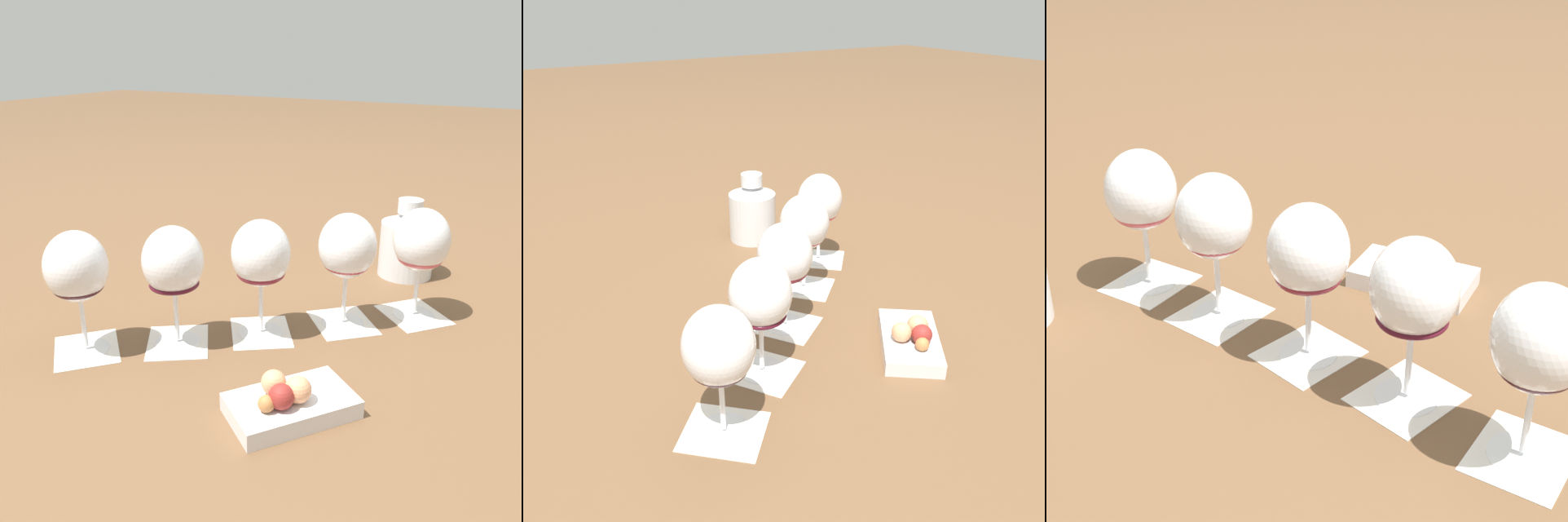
{
  "view_description": "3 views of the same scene",
  "coord_description": "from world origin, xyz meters",
  "views": [
    {
      "loc": [
        -0.41,
        0.71,
        0.45
      ],
      "look_at": [
        0.0,
        -0.0,
        0.13
      ],
      "focal_mm": 38.0,
      "sensor_mm": 36.0,
      "label": 1
    },
    {
      "loc": [
        0.45,
        0.72,
        0.55
      ],
      "look_at": [
        0.0,
        -0.0,
        0.13
      ],
      "focal_mm": 38.0,
      "sensor_mm": 36.0,
      "label": 2
    },
    {
      "loc": [
        0.79,
        -0.13,
        0.56
      ],
      "look_at": [
        0.0,
        -0.0,
        0.13
      ],
      "focal_mm": 55.0,
      "sensor_mm": 36.0,
      "label": 3
    }
  ],
  "objects": [
    {
      "name": "wine_glass_0",
      "position": [
        -0.21,
        -0.19,
        0.13
      ],
      "size": [
        0.1,
        0.1,
        0.2
      ],
      "color": "white",
      "rests_on": "tasting_card_0"
    },
    {
      "name": "wine_glass_4",
      "position": [
        0.21,
        0.19,
        0.13
      ],
      "size": [
        0.1,
        0.1,
        0.2
      ],
      "color": "white",
      "rests_on": "tasting_card_4"
    },
    {
      "name": "tasting_card_1",
      "position": [
        -0.11,
        -0.1,
        0.0
      ],
      "size": [
        0.15,
        0.15,
        0.0
      ],
      "color": "silver",
      "rests_on": "ground_plane"
    },
    {
      "name": "snack_dish",
      "position": [
        -0.14,
        0.17,
        0.02
      ],
      "size": [
        0.17,
        0.19,
        0.06
      ],
      "color": "silver",
      "rests_on": "ground_plane"
    },
    {
      "name": "ground_plane",
      "position": [
        0.0,
        0.0,
        0.0
      ],
      "size": [
        8.0,
        8.0,
        0.0
      ],
      "primitive_type": "plane",
      "color": "brown"
    },
    {
      "name": "wine_glass_1",
      "position": [
        -0.11,
        -0.1,
        0.13
      ],
      "size": [
        0.1,
        0.1,
        0.2
      ],
      "color": "white",
      "rests_on": "tasting_card_1"
    },
    {
      "name": "tasting_card_2",
      "position": [
        0.0,
        0.0,
        0.0
      ],
      "size": [
        0.14,
        0.15,
        0.0
      ],
      "color": "silver",
      "rests_on": "ground_plane"
    },
    {
      "name": "tasting_card_4",
      "position": [
        0.21,
        0.19,
        0.0
      ],
      "size": [
        0.15,
        0.15,
        0.0
      ],
      "color": "silver",
      "rests_on": "ground_plane"
    },
    {
      "name": "tasting_card_3",
      "position": [
        0.1,
        0.1,
        0.0
      ],
      "size": [
        0.14,
        0.15,
        0.0
      ],
      "color": "silver",
      "rests_on": "ground_plane"
    },
    {
      "name": "tasting_card_0",
      "position": [
        -0.21,
        -0.19,
        0.0
      ],
      "size": [
        0.15,
        0.15,
        0.0
      ],
      "color": "silver",
      "rests_on": "ground_plane"
    },
    {
      "name": "wine_glass_3",
      "position": [
        0.1,
        0.1,
        0.14
      ],
      "size": [
        0.1,
        0.1,
        0.2
      ],
      "color": "white",
      "rests_on": "tasting_card_3"
    },
    {
      "name": "wine_glass_2",
      "position": [
        0.0,
        0.0,
        0.13
      ],
      "size": [
        0.1,
        0.1,
        0.2
      ],
      "color": "white",
      "rests_on": "tasting_card_2"
    }
  ]
}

